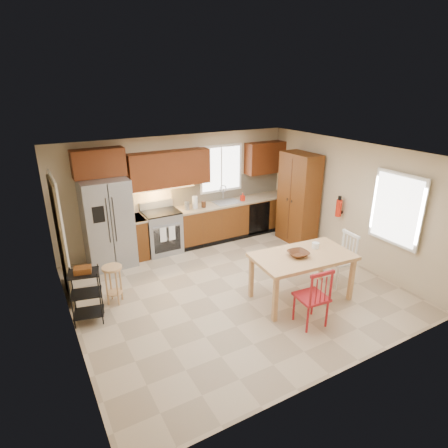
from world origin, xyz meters
TOP-DOWN VIEW (x-y plane):
  - floor at (0.00, 0.00)m, footprint 5.50×5.50m
  - ceiling at (0.00, 0.00)m, footprint 5.50×5.00m
  - wall_back at (0.00, 2.50)m, footprint 5.50×0.02m
  - wall_front at (0.00, -2.50)m, footprint 5.50×0.02m
  - wall_left at (-2.75, 0.00)m, footprint 0.02×5.00m
  - wall_right at (2.75, 0.00)m, footprint 0.02×5.00m
  - refrigerator at (-1.70, 2.12)m, footprint 0.92×0.75m
  - range_stove at (-0.55, 2.19)m, footprint 0.76×0.63m
  - base_cabinet_narrow at (-1.10, 2.20)m, footprint 0.30×0.60m
  - base_cabinet_run at (1.29, 2.20)m, footprint 2.92×0.60m
  - dishwasher at (1.85, 1.91)m, footprint 0.60×0.02m
  - backsplash at (1.29, 2.48)m, footprint 2.92×0.03m
  - upper_over_fridge at (-1.70, 2.33)m, footprint 1.00×0.35m
  - upper_left_block at (-0.25, 2.33)m, footprint 1.80×0.35m
  - upper_right_block at (2.25, 2.33)m, footprint 1.00×0.35m
  - window_back at (1.10, 2.48)m, footprint 1.12×0.04m
  - sink at (1.10, 2.20)m, footprint 0.62×0.46m
  - undercab_glow at (-0.55, 2.30)m, footprint 1.60×0.30m
  - soap_bottle at (1.48, 2.10)m, footprint 0.09×0.09m
  - paper_towel at (0.25, 2.15)m, footprint 0.12×0.12m
  - canister_steel at (0.05, 2.15)m, footprint 0.11×0.11m
  - canister_wood at (0.45, 2.12)m, footprint 0.10×0.10m
  - pantry at (2.43, 1.20)m, footprint 0.50×0.95m
  - fire_extinguisher at (2.63, 0.15)m, footprint 0.12×0.12m
  - window_right at (2.68, -1.15)m, footprint 0.04×1.02m
  - doorway at (-2.67, 1.30)m, footprint 0.04×0.95m
  - dining_table at (0.87, -0.82)m, footprint 1.77×1.09m
  - chair_red at (0.52, -1.47)m, footprint 0.50×0.50m
  - chair_white at (1.82, -0.77)m, footprint 0.50×0.50m
  - table_bowl at (0.76, -0.82)m, footprint 0.37×0.37m
  - table_jar at (1.24, -0.71)m, footprint 0.15×0.15m
  - bar_stool at (-2.01, 0.64)m, footprint 0.33×0.33m
  - utility_cart at (-2.50, 0.30)m, footprint 0.52×0.45m

SIDE VIEW (x-z plane):
  - floor at x=0.00m, z-range 0.00..0.00m
  - bar_stool at x=-2.01m, z-range 0.00..0.69m
  - dining_table at x=0.87m, z-range 0.00..0.82m
  - base_cabinet_narrow at x=-1.10m, z-range 0.00..0.90m
  - base_cabinet_run at x=1.29m, z-range 0.00..0.90m
  - dishwasher at x=1.85m, z-range 0.06..0.84m
  - utility_cart at x=-2.50m, z-range 0.00..0.91m
  - range_stove at x=-0.55m, z-range 0.00..0.92m
  - chair_red at x=0.52m, z-range 0.00..0.99m
  - chair_white at x=1.82m, z-range 0.00..0.99m
  - table_bowl at x=0.76m, z-range 0.79..0.88m
  - sink at x=1.10m, z-range 0.78..0.94m
  - table_jar at x=1.24m, z-range 0.79..0.94m
  - refrigerator at x=-1.70m, z-range 0.00..1.82m
  - canister_wood at x=0.45m, z-range 0.90..1.04m
  - canister_steel at x=0.05m, z-range 0.90..1.08m
  - soap_bottle at x=1.48m, z-range 0.90..1.09m
  - paper_towel at x=0.25m, z-range 0.90..1.18m
  - pantry at x=2.43m, z-range 0.00..2.10m
  - doorway at x=-2.67m, z-range 0.00..2.10m
  - fire_extinguisher at x=2.63m, z-range 0.92..1.28m
  - backsplash at x=1.29m, z-range 0.90..1.45m
  - wall_back at x=0.00m, z-range 0.00..2.50m
  - wall_front at x=0.00m, z-range 0.00..2.50m
  - wall_left at x=-2.75m, z-range 0.00..2.50m
  - wall_right at x=2.75m, z-range 0.00..2.50m
  - undercab_glow at x=-0.55m, z-range 1.43..1.43m
  - window_right at x=2.68m, z-range 0.79..2.11m
  - window_back at x=1.10m, z-range 1.09..2.21m
  - upper_left_block at x=-0.25m, z-range 1.45..2.20m
  - upper_right_block at x=2.25m, z-range 1.45..2.20m
  - upper_over_fridge at x=-1.70m, z-range 1.83..2.38m
  - ceiling at x=0.00m, z-range 2.49..2.51m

